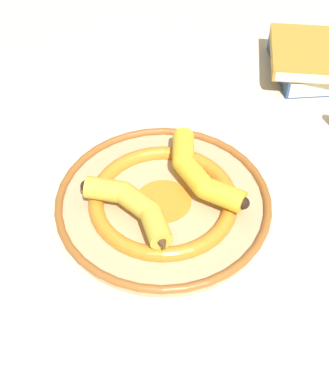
# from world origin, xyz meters

# --- Properties ---
(ground_plane) EXTENTS (2.80, 2.80, 0.00)m
(ground_plane) POSITION_xyz_m (0.00, 0.00, 0.00)
(ground_plane) COLOR beige
(decorative_bowl) EXTENTS (0.32, 0.32, 0.03)m
(decorative_bowl) POSITION_xyz_m (0.00, -0.02, 0.02)
(decorative_bowl) COLOR tan
(decorative_bowl) RESTS_ON ground_plane
(banana_a) EXTENTS (0.11, 0.15, 0.03)m
(banana_a) POSITION_xyz_m (-0.05, -0.05, 0.05)
(banana_a) COLOR gold
(banana_a) RESTS_ON decorative_bowl
(banana_b) EXTENTS (0.09, 0.18, 0.03)m
(banana_b) POSITION_xyz_m (0.06, -0.00, 0.05)
(banana_b) COLOR yellow
(banana_b) RESTS_ON decorative_bowl
(book_stack) EXTENTS (0.16, 0.19, 0.06)m
(book_stack) POSITION_xyz_m (0.33, 0.27, 0.03)
(book_stack) COLOR #2D4C84
(book_stack) RESTS_ON ground_plane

